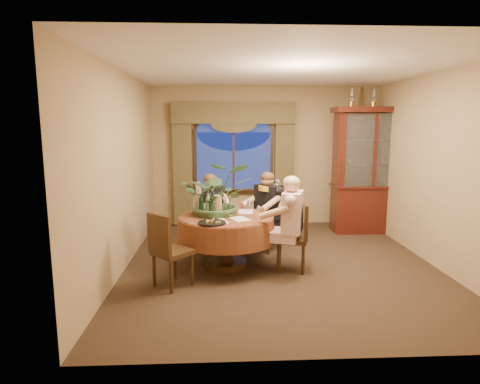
{
  "coord_description": "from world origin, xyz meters",
  "views": [
    {
      "loc": [
        -0.86,
        -5.71,
        2.04
      ],
      "look_at": [
        -0.59,
        -0.08,
        1.1
      ],
      "focal_mm": 30.0,
      "sensor_mm": 36.0,
      "label": 1
    }
  ],
  "objects_px": {
    "olive_bowl": "(229,215)",
    "wine_bottle_3": "(196,204)",
    "oil_lamp_left": "(352,98)",
    "chair_back_right": "(266,221)",
    "person_pink": "(292,225)",
    "oil_lamp_center": "(374,98)",
    "stoneware_vase": "(218,205)",
    "wine_bottle_0": "(208,204)",
    "chair_back": "(214,218)",
    "chair_right": "(291,237)",
    "dining_table": "(226,241)",
    "china_cabinet": "(370,171)",
    "wine_bottle_1": "(211,206)",
    "person_back": "(210,211)",
    "oil_lamp_right": "(396,98)",
    "centerpiece_plant": "(217,170)",
    "wine_bottle_2": "(201,205)",
    "person_scarf": "(268,212)",
    "chair_front_left": "(173,250)"
  },
  "relations": [
    {
      "from": "chair_right",
      "to": "centerpiece_plant",
      "type": "xyz_separation_m",
      "value": [
        -1.04,
        0.35,
        0.92
      ]
    },
    {
      "from": "oil_lamp_left",
      "to": "person_back",
      "type": "relative_size",
      "value": 0.27
    },
    {
      "from": "oil_lamp_center",
      "to": "centerpiece_plant",
      "type": "height_order",
      "value": "oil_lamp_center"
    },
    {
      "from": "oil_lamp_right",
      "to": "person_scarf",
      "type": "relative_size",
      "value": 0.26
    },
    {
      "from": "oil_lamp_center",
      "to": "person_scarf",
      "type": "relative_size",
      "value": 0.26
    },
    {
      "from": "oil_lamp_left",
      "to": "wine_bottle_3",
      "type": "distance_m",
      "value": 3.65
    },
    {
      "from": "oil_lamp_center",
      "to": "chair_back",
      "type": "bearing_deg",
      "value": -164.4
    },
    {
      "from": "person_pink",
      "to": "person_back",
      "type": "height_order",
      "value": "person_pink"
    },
    {
      "from": "oil_lamp_left",
      "to": "olive_bowl",
      "type": "distance_m",
      "value": 3.46
    },
    {
      "from": "chair_right",
      "to": "dining_table",
      "type": "bearing_deg",
      "value": 90.0
    },
    {
      "from": "chair_back",
      "to": "oil_lamp_left",
      "type": "bearing_deg",
      "value": -172.83
    },
    {
      "from": "stoneware_vase",
      "to": "wine_bottle_0",
      "type": "height_order",
      "value": "wine_bottle_0"
    },
    {
      "from": "oil_lamp_left",
      "to": "chair_back_right",
      "type": "height_order",
      "value": "oil_lamp_left"
    },
    {
      "from": "chair_back_right",
      "to": "stoneware_vase",
      "type": "height_order",
      "value": "stoneware_vase"
    },
    {
      "from": "wine_bottle_3",
      "to": "centerpiece_plant",
      "type": "bearing_deg",
      "value": 9.94
    },
    {
      "from": "wine_bottle_2",
      "to": "wine_bottle_1",
      "type": "bearing_deg",
      "value": -30.02
    },
    {
      "from": "centerpiece_plant",
      "to": "oil_lamp_left",
      "type": "bearing_deg",
      "value": 33.93
    },
    {
      "from": "chair_back",
      "to": "chair_front_left",
      "type": "xyz_separation_m",
      "value": [
        -0.5,
        -1.71,
        0.0
      ]
    },
    {
      "from": "wine_bottle_1",
      "to": "olive_bowl",
      "type": "bearing_deg",
      "value": 9.62
    },
    {
      "from": "centerpiece_plant",
      "to": "wine_bottle_2",
      "type": "distance_m",
      "value": 0.56
    },
    {
      "from": "chair_right",
      "to": "chair_back_right",
      "type": "xyz_separation_m",
      "value": [
        -0.25,
        0.94,
        0.0
      ]
    },
    {
      "from": "person_pink",
      "to": "wine_bottle_1",
      "type": "xyz_separation_m",
      "value": [
        -1.12,
        0.23,
        0.23
      ]
    },
    {
      "from": "china_cabinet",
      "to": "wine_bottle_1",
      "type": "relative_size",
      "value": 7.19
    },
    {
      "from": "wine_bottle_0",
      "to": "centerpiece_plant",
      "type": "bearing_deg",
      "value": 40.97
    },
    {
      "from": "chair_back",
      "to": "wine_bottle_2",
      "type": "distance_m",
      "value": 1.1
    },
    {
      "from": "dining_table",
      "to": "stoneware_vase",
      "type": "distance_m",
      "value": 0.54
    },
    {
      "from": "olive_bowl",
      "to": "oil_lamp_center",
      "type": "bearing_deg",
      "value": 34.34
    },
    {
      "from": "stoneware_vase",
      "to": "oil_lamp_left",
      "type": "bearing_deg",
      "value": 35.13
    },
    {
      "from": "stoneware_vase",
      "to": "dining_table",
      "type": "bearing_deg",
      "value": -36.25
    },
    {
      "from": "dining_table",
      "to": "chair_right",
      "type": "bearing_deg",
      "value": -11.45
    },
    {
      "from": "chair_right",
      "to": "person_pink",
      "type": "bearing_deg",
      "value": -175.47
    },
    {
      "from": "oil_lamp_center",
      "to": "oil_lamp_right",
      "type": "xyz_separation_m",
      "value": [
        0.41,
        0.0,
        0.0
      ]
    },
    {
      "from": "stoneware_vase",
      "to": "wine_bottle_1",
      "type": "height_order",
      "value": "wine_bottle_1"
    },
    {
      "from": "oil_lamp_center",
      "to": "stoneware_vase",
      "type": "bearing_deg",
      "value": -148.91
    },
    {
      "from": "person_back",
      "to": "wine_bottle_0",
      "type": "relative_size",
      "value": 3.82
    },
    {
      "from": "chair_right",
      "to": "wine_bottle_3",
      "type": "relative_size",
      "value": 2.91
    },
    {
      "from": "chair_front_left",
      "to": "centerpiece_plant",
      "type": "relative_size",
      "value": 0.83
    },
    {
      "from": "wine_bottle_2",
      "to": "chair_right",
      "type": "bearing_deg",
      "value": -8.68
    },
    {
      "from": "chair_back_right",
      "to": "person_back",
      "type": "height_order",
      "value": "person_back"
    },
    {
      "from": "chair_right",
      "to": "wine_bottle_2",
      "type": "distance_m",
      "value": 1.36
    },
    {
      "from": "chair_front_left",
      "to": "person_pink",
      "type": "bearing_deg",
      "value": 58.39
    },
    {
      "from": "dining_table",
      "to": "olive_bowl",
      "type": "distance_m",
      "value": 0.4
    },
    {
      "from": "person_pink",
      "to": "wine_bottle_3",
      "type": "bearing_deg",
      "value": 91.27
    },
    {
      "from": "person_pink",
      "to": "wine_bottle_3",
      "type": "distance_m",
      "value": 1.42
    },
    {
      "from": "olive_bowl",
      "to": "wine_bottle_3",
      "type": "distance_m",
      "value": 0.51
    },
    {
      "from": "chair_right",
      "to": "person_back",
      "type": "bearing_deg",
      "value": 58.82
    },
    {
      "from": "chair_back",
      "to": "centerpiece_plant",
      "type": "xyz_separation_m",
      "value": [
        0.07,
        -0.84,
        0.92
      ]
    },
    {
      "from": "chair_back",
      "to": "olive_bowl",
      "type": "bearing_deg",
      "value": 91.56
    },
    {
      "from": "dining_table",
      "to": "centerpiece_plant",
      "type": "relative_size",
      "value": 1.25
    },
    {
      "from": "chair_back",
      "to": "wine_bottle_1",
      "type": "relative_size",
      "value": 2.91
    }
  ]
}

